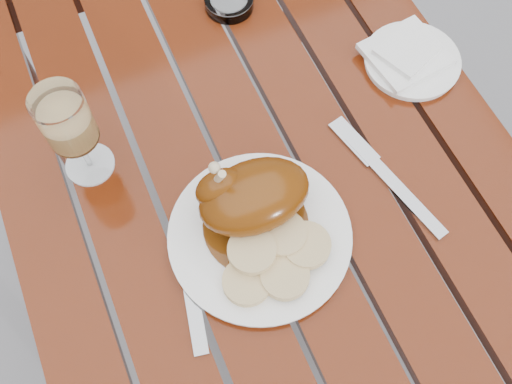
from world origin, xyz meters
TOP-DOWN VIEW (x-y plane):
  - ground at (0.00, 0.00)m, footprint 60.00×60.00m
  - table at (0.00, 0.00)m, footprint 0.80×1.20m
  - dinner_plate at (-0.05, -0.13)m, footprint 0.34×0.34m
  - roast_duck at (-0.05, -0.09)m, footprint 0.17×0.16m
  - bread_dumplings at (-0.05, -0.18)m, footprint 0.17×0.13m
  - wine_glass at (-0.25, 0.09)m, footprint 0.10×0.10m
  - side_plate at (0.32, 0.06)m, footprint 0.20×0.20m
  - napkin at (0.31, 0.07)m, footprint 0.14×0.13m
  - ashtray at (0.08, 0.31)m, footprint 0.12×0.12m
  - fork at (-0.18, -0.17)m, footprint 0.05×0.17m
  - knife at (0.18, -0.13)m, footprint 0.07×0.22m

SIDE VIEW (x-z plane):
  - ground at x=0.00m, z-range 0.00..0.00m
  - table at x=0.00m, z-range 0.00..0.75m
  - fork at x=-0.18m, z-range 0.75..0.76m
  - knife at x=0.18m, z-range 0.75..0.76m
  - side_plate at x=0.32m, z-range 0.75..0.76m
  - dinner_plate at x=-0.05m, z-range 0.75..0.77m
  - ashtray at x=0.08m, z-range 0.75..0.77m
  - napkin at x=0.31m, z-range 0.76..0.77m
  - bread_dumplings at x=-0.05m, z-range 0.77..0.80m
  - roast_duck at x=-0.05m, z-range 0.75..0.87m
  - wine_glass at x=-0.25m, z-range 0.75..0.93m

